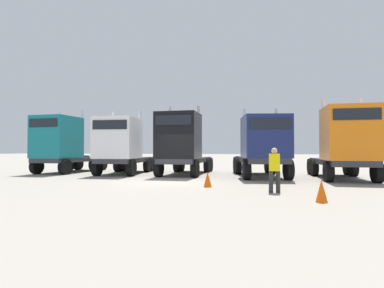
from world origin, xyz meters
name	(u,v)px	position (x,y,z in m)	size (l,w,h in m)	color
ground	(166,182)	(0.00, 0.00, 0.00)	(200.00, 200.00, 0.00)	gray
semi_truck_teal	(62,144)	(-8.75, 3.67, 2.02)	(2.72, 5.71, 4.44)	#333338
semi_truck_white	(121,145)	(-4.20, 3.44, 1.91)	(3.04, 5.93, 4.21)	#333338
semi_truck_black	(182,144)	(-0.17, 3.58, 1.96)	(2.55, 6.36, 4.41)	#333338
semi_truck_navy	(263,146)	(4.74, 3.22, 1.84)	(3.64, 6.52, 4.06)	#333338
semi_truck_orange	(346,143)	(8.98, 2.73, 1.97)	(2.68, 5.95, 4.41)	#333338
visitor_in_hivis	(274,167)	(5.12, -2.77, 0.97)	(0.51, 0.51, 1.68)	#2C2C2C
traffic_cone_near	(322,191)	(6.41, -4.62, 0.35)	(0.36, 0.36, 0.70)	#F2590C
traffic_cone_mid	(208,179)	(2.39, -1.68, 0.34)	(0.36, 0.36, 0.67)	#F2590C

